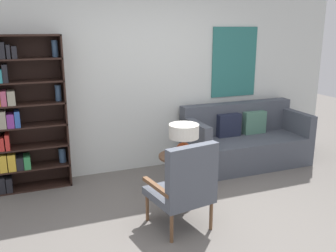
{
  "coord_description": "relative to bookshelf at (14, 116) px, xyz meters",
  "views": [
    {
      "loc": [
        -1.52,
        -2.96,
        2.02
      ],
      "look_at": [
        0.01,
        0.93,
        0.9
      ],
      "focal_mm": 40.0,
      "sensor_mm": 36.0,
      "label": 1
    }
  ],
  "objects": [
    {
      "name": "ground_plane",
      "position": [
        1.64,
        -1.85,
        -0.96
      ],
      "size": [
        14.0,
        14.0,
        0.0
      ],
      "primitive_type": "plane",
      "color": "#66605B"
    },
    {
      "name": "wall_back",
      "position": [
        1.66,
        0.18,
        0.4
      ],
      "size": [
        6.4,
        0.08,
        2.7
      ],
      "color": "silver",
      "rests_on": "ground_plane"
    },
    {
      "name": "bookshelf",
      "position": [
        0.0,
        0.0,
        0.0
      ],
      "size": [
        0.99,
        0.3,
        1.93
      ],
      "color": "black",
      "rests_on": "ground_plane"
    },
    {
      "name": "armchair",
      "position": [
        1.54,
        -1.68,
        -0.45
      ],
      "size": [
        0.64,
        0.66,
        0.94
      ],
      "color": "brown",
      "rests_on": "ground_plane"
    },
    {
      "name": "couch",
      "position": [
        3.15,
        -0.24,
        -0.62
      ],
      "size": [
        1.83,
        0.82,
        0.9
      ],
      "color": "#474C56",
      "rests_on": "ground_plane"
    },
    {
      "name": "side_table",
      "position": [
        1.82,
        -0.89,
        -0.5
      ],
      "size": [
        0.52,
        0.52,
        0.51
      ],
      "color": "brown",
      "rests_on": "ground_plane"
    },
    {
      "name": "table_lamp",
      "position": [
        1.85,
        -0.93,
        -0.19
      ],
      "size": [
        0.36,
        0.36,
        0.39
      ],
      "color": "#C65128",
      "rests_on": "side_table"
    }
  ]
}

